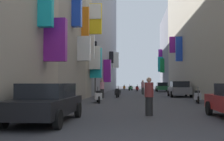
# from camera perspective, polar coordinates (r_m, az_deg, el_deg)

# --- Properties ---
(ground_plane) EXTENTS (140.00, 140.00, 0.00)m
(ground_plane) POSITION_cam_1_polar(r_m,az_deg,el_deg) (33.78, 5.86, -4.89)
(ground_plane) COLOR #38383D
(building_left_mid_c) EXTENTS (7.15, 36.17, 20.43)m
(building_left_mid_c) POSITION_cam_1_polar(r_m,az_deg,el_deg) (47.09, -4.32, 8.27)
(building_left_mid_c) COLOR gray
(building_left_mid_c) RESTS_ON ground
(building_right_mid_a) EXTENTS (6.82, 33.64, 15.70)m
(building_right_mid_a) POSITION_cam_1_polar(r_m,az_deg,el_deg) (32.62, 20.26, 9.03)
(building_right_mid_a) COLOR #BCB29E
(building_right_mid_a) RESTS_ON ground
(building_right_mid_b) EXTENTS (7.03, 16.12, 14.60)m
(building_right_mid_b) POSITION_cam_1_polar(r_m,az_deg,el_deg) (56.65, 13.58, 3.53)
(building_right_mid_b) COLOR gray
(building_right_mid_b) RESTS_ON ground
(parked_car_grey) EXTENTS (1.99, 4.02, 1.54)m
(parked_car_grey) POSITION_cam_1_polar(r_m,az_deg,el_deg) (28.44, 13.66, -3.67)
(parked_car_grey) COLOR slate
(parked_car_grey) RESTS_ON ground
(parked_car_green) EXTENTS (1.87, 4.21, 1.43)m
(parked_car_green) POSITION_cam_1_polar(r_m,az_deg,el_deg) (44.62, 10.23, -3.31)
(parked_car_green) COLOR #236638
(parked_car_green) RESTS_ON ground
(parked_car_black) EXTENTS (1.89, 4.41, 1.38)m
(parked_car_black) POSITION_cam_1_polar(r_m,az_deg,el_deg) (10.27, -13.29, -6.23)
(parked_car_black) COLOR black
(parked_car_black) RESTS_ON ground
(scooter_red) EXTENTS (0.51, 1.78, 1.13)m
(scooter_red) POSITION_cam_1_polar(r_m,az_deg,el_deg) (45.83, 5.21, -3.68)
(scooter_red) COLOR red
(scooter_red) RESTS_ON ground
(scooter_green) EXTENTS (0.75, 1.73, 1.13)m
(scooter_green) POSITION_cam_1_polar(r_m,az_deg,el_deg) (49.74, 3.84, -3.59)
(scooter_green) COLOR #287F3D
(scooter_green) RESTS_ON ground
(scooter_silver) EXTENTS (0.58, 1.82, 1.13)m
(scooter_silver) POSITION_cam_1_polar(r_m,az_deg,el_deg) (20.35, 17.18, -5.07)
(scooter_silver) COLOR #ADADB2
(scooter_silver) RESTS_ON ground
(scooter_black) EXTENTS (0.50, 1.87, 1.13)m
(scooter_black) POSITION_cam_1_polar(r_m,az_deg,el_deg) (26.23, 1.16, -4.58)
(scooter_black) COLOR black
(scooter_black) RESTS_ON ground
(scooter_white) EXTENTS (0.68, 1.96, 1.13)m
(scooter_white) POSITION_cam_1_polar(r_m,az_deg,el_deg) (19.52, -2.84, -5.29)
(scooter_white) COLOR silver
(scooter_white) RESTS_ON ground
(scooter_orange) EXTENTS (0.48, 1.86, 1.13)m
(scooter_orange) POSITION_cam_1_polar(r_m,az_deg,el_deg) (53.51, 2.53, -3.52)
(scooter_orange) COLOR orange
(scooter_orange) RESTS_ON ground
(pedestrian_crossing) EXTENTS (0.47, 0.47, 1.71)m
(pedestrian_crossing) POSITION_cam_1_polar(r_m,az_deg,el_deg) (33.23, 6.35, -3.45)
(pedestrian_crossing) COLOR #3F3F3F
(pedestrian_crossing) RESTS_ON ground
(pedestrian_near_left) EXTENTS (0.51, 0.51, 1.76)m
(pedestrian_near_left) POSITION_cam_1_polar(r_m,az_deg,el_deg) (28.78, -2.06, -3.55)
(pedestrian_near_left) COLOR #2E2E2E
(pedestrian_near_left) RESTS_ON ground
(pedestrian_near_right) EXTENTS (0.43, 0.43, 1.70)m
(pedestrian_near_right) POSITION_cam_1_polar(r_m,az_deg,el_deg) (25.37, -2.04, -3.77)
(pedestrian_near_right) COLOR black
(pedestrian_near_right) RESTS_ON ground
(pedestrian_mid_street) EXTENTS (0.51, 0.51, 1.64)m
(pedestrian_mid_street) POSITION_cam_1_polar(r_m,az_deg,el_deg) (12.04, 7.63, -5.33)
(pedestrian_mid_street) COLOR #252525
(pedestrian_mid_street) RESTS_ON ground
(traffic_light_near_corner) EXTENTS (0.26, 0.34, 4.39)m
(traffic_light_near_corner) POSITION_cam_1_polar(r_m,az_deg,el_deg) (27.64, -3.48, 0.76)
(traffic_light_near_corner) COLOR #2D2D2D
(traffic_light_near_corner) RESTS_ON ground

